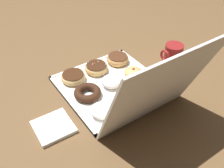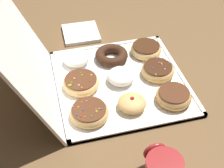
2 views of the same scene
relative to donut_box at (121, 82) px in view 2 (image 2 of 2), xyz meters
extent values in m
plane|color=brown|center=(0.00, 0.00, -0.01)|extent=(3.00, 3.00, 0.00)
cube|color=white|center=(0.00, 0.00, 0.00)|extent=(0.42, 0.42, 0.01)
cube|color=white|center=(0.00, -0.21, 0.00)|extent=(0.42, 0.01, 0.01)
cube|color=white|center=(0.00, 0.21, 0.00)|extent=(0.42, 0.01, 0.01)
cube|color=white|center=(-0.21, 0.00, 0.00)|extent=(0.01, 0.42, 0.01)
cube|color=white|center=(0.21, 0.00, 0.00)|extent=(0.01, 0.42, 0.01)
cube|color=white|center=(0.00, 0.29, 0.18)|extent=(0.42, 0.15, 0.38)
torus|color=tan|center=(-0.13, -0.13, 0.02)|extent=(0.11, 0.11, 0.04)
cylinder|color=#59331E|center=(-0.13, -0.13, 0.04)|extent=(0.09, 0.09, 0.01)
torus|color=tan|center=(0.00, -0.13, 0.02)|extent=(0.11, 0.11, 0.04)
cylinder|color=#472816|center=(0.00, -0.13, 0.04)|extent=(0.09, 0.09, 0.01)
sphere|color=pink|center=(0.00, -0.14, 0.04)|extent=(0.00, 0.00, 0.00)
sphere|color=white|center=(-0.04, -0.11, 0.04)|extent=(0.00, 0.00, 0.00)
sphere|color=pink|center=(0.01, -0.17, 0.04)|extent=(0.00, 0.00, 0.00)
sphere|color=white|center=(-0.02, -0.14, 0.04)|extent=(0.01, 0.01, 0.01)
sphere|color=yellow|center=(0.01, -0.14, 0.04)|extent=(0.01, 0.01, 0.01)
sphere|color=blue|center=(-0.01, -0.11, 0.04)|extent=(0.01, 0.01, 0.01)
sphere|color=pink|center=(0.01, -0.14, 0.04)|extent=(0.01, 0.01, 0.01)
sphere|color=white|center=(0.02, -0.17, 0.04)|extent=(0.01, 0.01, 0.01)
sphere|color=blue|center=(0.04, -0.14, 0.04)|extent=(0.01, 0.01, 0.01)
torus|color=#E5B770|center=(0.12, -0.13, 0.02)|extent=(0.11, 0.11, 0.03)
cylinder|color=#472816|center=(0.12, -0.13, 0.04)|extent=(0.10, 0.10, 0.01)
ellipsoid|color=tan|center=(-0.12, 0.00, 0.02)|extent=(0.09, 0.09, 0.04)
sphere|color=#B21923|center=(-0.12, 0.00, 0.04)|extent=(0.01, 0.01, 0.01)
ellipsoid|color=white|center=(0.00, 0.00, 0.03)|extent=(0.09, 0.09, 0.04)
torus|color=#381E11|center=(0.12, 0.00, 0.02)|extent=(0.12, 0.12, 0.03)
torus|color=tan|center=(-0.13, 0.13, 0.02)|extent=(0.12, 0.12, 0.03)
cylinder|color=#59331E|center=(-0.13, 0.13, 0.04)|extent=(0.10, 0.10, 0.01)
sphere|color=yellow|center=(-0.14, 0.11, 0.04)|extent=(0.00, 0.00, 0.00)
sphere|color=yellow|center=(-0.15, 0.11, 0.04)|extent=(0.01, 0.01, 0.01)
sphere|color=blue|center=(-0.15, 0.17, 0.04)|extent=(0.01, 0.01, 0.01)
sphere|color=green|center=(-0.16, 0.13, 0.04)|extent=(0.01, 0.01, 0.01)
sphere|color=blue|center=(-0.13, 0.15, 0.04)|extent=(0.01, 0.01, 0.01)
sphere|color=yellow|center=(-0.12, 0.16, 0.04)|extent=(0.00, 0.00, 0.00)
sphere|color=blue|center=(-0.14, 0.10, 0.04)|extent=(0.00, 0.00, 0.00)
sphere|color=red|center=(-0.15, 0.16, 0.04)|extent=(0.01, 0.01, 0.01)
sphere|color=pink|center=(-0.11, 0.18, 0.04)|extent=(0.00, 0.00, 0.00)
sphere|color=orange|center=(-0.16, 0.15, 0.04)|extent=(0.00, 0.00, 0.00)
sphere|color=orange|center=(-0.10, 0.15, 0.04)|extent=(0.00, 0.00, 0.00)
sphere|color=pink|center=(-0.10, 0.13, 0.04)|extent=(0.00, 0.00, 0.00)
sphere|color=pink|center=(-0.14, 0.11, 0.04)|extent=(0.00, 0.00, 0.00)
torus|color=#E5B770|center=(0.01, 0.13, 0.02)|extent=(0.12, 0.12, 0.03)
cylinder|color=#59331E|center=(0.01, 0.13, 0.04)|extent=(0.10, 0.10, 0.01)
sphere|color=green|center=(-0.01, 0.16, 0.04)|extent=(0.01, 0.01, 0.01)
sphere|color=red|center=(-0.01, 0.11, 0.04)|extent=(0.00, 0.00, 0.00)
sphere|color=red|center=(-0.04, 0.14, 0.04)|extent=(0.00, 0.00, 0.00)
sphere|color=yellow|center=(0.02, 0.13, 0.04)|extent=(0.00, 0.00, 0.00)
sphere|color=green|center=(0.03, 0.13, 0.04)|extent=(0.00, 0.00, 0.00)
sphere|color=white|center=(-0.02, 0.14, 0.04)|extent=(0.01, 0.01, 0.01)
sphere|color=orange|center=(-0.04, 0.14, 0.04)|extent=(0.01, 0.01, 0.01)
sphere|color=orange|center=(0.01, 0.15, 0.04)|extent=(0.01, 0.01, 0.01)
sphere|color=yellow|center=(-0.02, 0.17, 0.04)|extent=(0.01, 0.01, 0.01)
sphere|color=blue|center=(0.01, 0.15, 0.04)|extent=(0.01, 0.01, 0.01)
sphere|color=yellow|center=(0.01, 0.10, 0.04)|extent=(0.01, 0.01, 0.01)
sphere|color=orange|center=(0.01, 0.15, 0.04)|extent=(0.01, 0.01, 0.01)
sphere|color=yellow|center=(-0.02, 0.17, 0.04)|extent=(0.01, 0.01, 0.01)
ellipsoid|color=white|center=(0.13, 0.13, 0.03)|extent=(0.09, 0.09, 0.04)
cylinder|color=black|center=(-0.38, 0.00, 0.08)|extent=(0.08, 0.08, 0.01)
torus|color=maroon|center=(-0.32, 0.00, 0.04)|extent=(0.01, 0.06, 0.06)
cube|color=white|center=(0.32, 0.08, 0.00)|extent=(0.14, 0.14, 0.01)
camera|label=1|loc=(0.50, 0.73, 0.75)|focal=41.03mm
camera|label=2|loc=(-0.77, 0.23, 0.74)|focal=52.15mm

